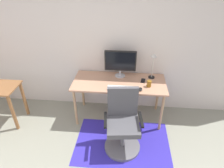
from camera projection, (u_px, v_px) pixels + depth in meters
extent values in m
cube|color=silver|center=(103.00, 42.00, 3.45)|extent=(6.00, 0.10, 2.60)
cube|color=#3128A8|center=(122.00, 142.00, 3.20)|extent=(1.49, 1.01, 0.01)
cube|color=tan|center=(119.00, 82.00, 3.37)|extent=(1.57, 0.68, 0.03)
cylinder|color=tan|center=(75.00, 108.00, 3.38)|extent=(0.04, 0.04, 0.73)
cylinder|color=tan|center=(161.00, 113.00, 3.27)|extent=(0.04, 0.04, 0.73)
cylinder|color=tan|center=(83.00, 90.00, 3.86)|extent=(0.04, 0.04, 0.73)
cylinder|color=tan|center=(158.00, 94.00, 3.75)|extent=(0.04, 0.04, 0.73)
cylinder|color=#B2B2B7|center=(120.00, 76.00, 3.53)|extent=(0.18, 0.18, 0.01)
cylinder|color=#B2B2B7|center=(120.00, 73.00, 3.50)|extent=(0.04, 0.04, 0.10)
cube|color=black|center=(120.00, 61.00, 3.38)|extent=(0.54, 0.04, 0.36)
cube|color=black|center=(120.00, 61.00, 3.36)|extent=(0.50, 0.00, 0.32)
cube|color=white|center=(121.00, 88.00, 3.17)|extent=(0.43, 0.13, 0.02)
ellipsoid|color=black|center=(140.00, 89.00, 3.13)|extent=(0.06, 0.10, 0.03)
cylinder|color=brown|center=(149.00, 84.00, 3.20)|extent=(0.07, 0.07, 0.10)
cube|color=black|center=(143.00, 81.00, 3.38)|extent=(0.09, 0.15, 0.01)
cylinder|color=black|center=(151.00, 77.00, 3.48)|extent=(0.11, 0.11, 0.01)
cylinder|color=beige|center=(153.00, 67.00, 3.37)|extent=(0.02, 0.02, 0.38)
cone|color=beige|center=(154.00, 55.00, 3.26)|extent=(0.10, 0.10, 0.06)
cylinder|color=slate|center=(122.00, 146.00, 3.10)|extent=(0.55, 0.55, 0.05)
cylinder|color=slate|center=(123.00, 137.00, 2.99)|extent=(0.06, 0.06, 0.38)
cube|color=#4C4C51|center=(123.00, 125.00, 2.87)|extent=(0.52, 0.52, 0.08)
cube|color=#4C4C51|center=(123.00, 101.00, 2.89)|extent=(0.45, 0.11, 0.48)
cube|color=black|center=(105.00, 120.00, 2.81)|extent=(0.08, 0.33, 0.03)
cube|color=black|center=(141.00, 119.00, 2.82)|extent=(0.08, 0.33, 0.03)
cube|color=brown|center=(13.00, 113.00, 3.29)|extent=(0.04, 0.04, 0.70)
cube|color=brown|center=(24.00, 99.00, 3.63)|extent=(0.04, 0.04, 0.70)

